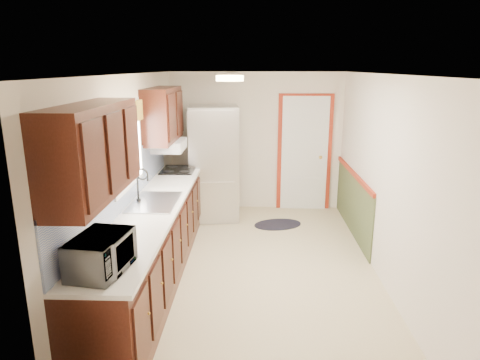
{
  "coord_description": "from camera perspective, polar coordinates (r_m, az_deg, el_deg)",
  "views": [
    {
      "loc": [
        -0.03,
        -4.93,
        2.48
      ],
      "look_at": [
        -0.2,
        0.07,
        1.15
      ],
      "focal_mm": 32.0,
      "sensor_mm": 36.0,
      "label": 1
    }
  ],
  "objects": [
    {
      "name": "room_shell",
      "position": [
        5.1,
        2.21,
        0.32
      ],
      "size": [
        3.2,
        5.2,
        2.52
      ],
      "color": "beige",
      "rests_on": "ground"
    },
    {
      "name": "kitchen_run",
      "position": [
        5.08,
        -11.95,
        -4.66
      ],
      "size": [
        0.63,
        4.0,
        2.2
      ],
      "color": "#33120B",
      "rests_on": "ground"
    },
    {
      "name": "back_wall_trim",
      "position": [
        7.39,
        9.85,
        2.23
      ],
      "size": [
        1.12,
        2.3,
        2.08
      ],
      "color": "maroon",
      "rests_on": "ground"
    },
    {
      "name": "ceiling_fixture",
      "position": [
        4.74,
        -1.37,
        13.42
      ],
      "size": [
        0.3,
        0.3,
        0.06
      ],
      "primitive_type": "cylinder",
      "color": "#FFD88C",
      "rests_on": "room_shell"
    },
    {
      "name": "microwave",
      "position": [
        3.48,
        -18.1,
        -8.89
      ],
      "size": [
        0.37,
        0.57,
        0.36
      ],
      "primitive_type": "imported",
      "rotation": [
        0.0,
        0.0,
        1.44
      ],
      "color": "white",
      "rests_on": "kitchen_run"
    },
    {
      "name": "refrigerator",
      "position": [
        7.07,
        -3.49,
        2.26
      ],
      "size": [
        0.86,
        0.82,
        1.88
      ],
      "rotation": [
        0.0,
        0.0,
        0.11
      ],
      "color": "#B7B7BC",
      "rests_on": "ground"
    },
    {
      "name": "rug",
      "position": [
        6.99,
        5.05,
        -5.92
      ],
      "size": [
        0.89,
        0.7,
        0.01
      ],
      "primitive_type": "ellipsoid",
      "rotation": [
        0.0,
        0.0,
        0.29
      ],
      "color": "black",
      "rests_on": "ground"
    },
    {
      "name": "cooktop",
      "position": [
        6.62,
        -8.21,
        1.36
      ],
      "size": [
        0.5,
        0.6,
        0.02
      ],
      "primitive_type": "cube",
      "color": "black",
      "rests_on": "kitchen_run"
    }
  ]
}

